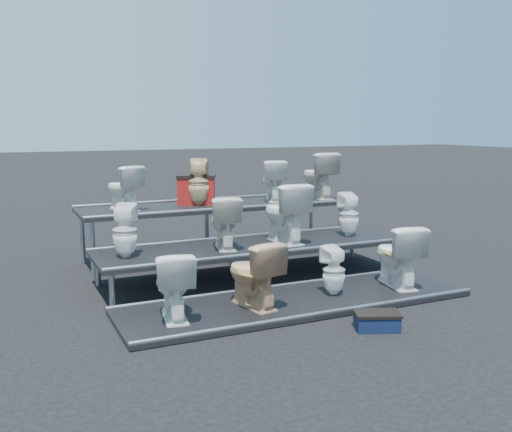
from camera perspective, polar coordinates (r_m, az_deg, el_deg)
name	(u,v)px	position (r m, az deg, el deg)	size (l,w,h in m)	color
ground	(251,278)	(7.89, -0.47, -6.20)	(80.00, 80.00, 0.00)	black
tier_front	(297,302)	(6.77, 4.11, -8.59)	(4.20, 1.20, 0.06)	black
tier_mid	(251,262)	(7.83, -0.48, -4.58)	(4.20, 1.20, 0.46)	black
tier_back	(217,231)	(8.97, -3.90, -1.54)	(4.20, 1.20, 0.86)	black
toilet_0	(173,284)	(6.10, -8.27, -6.77)	(0.41, 0.72, 0.73)	white
toilet_1	(253,273)	(6.41, -0.29, -5.76)	(0.43, 0.75, 0.76)	tan
toilet_2	(334,270)	(6.92, 7.79, -5.42)	(0.27, 0.27, 0.60)	white
toilet_3	(397,255)	(7.44, 13.95, -3.80)	(0.44, 0.78, 0.80)	white
toilet_4	(125,231)	(7.20, -12.99, -1.44)	(0.30, 0.31, 0.67)	white
toilet_5	(224,222)	(7.57, -3.17, -0.59)	(0.39, 0.69, 0.70)	beige
toilet_6	(284,213)	(7.92, 2.85, 0.35)	(0.47, 0.82, 0.84)	white
toilet_7	(349,214)	(8.49, 9.28, 0.16)	(0.29, 0.30, 0.64)	white
toilet_8	(123,188)	(8.46, -13.14, 2.77)	(0.36, 0.64, 0.65)	white
toilet_9	(199,182)	(8.75, -5.75, 3.39)	(0.32, 0.33, 0.72)	#D9C18A
toilet_10	(273,180)	(9.25, 1.73, 3.58)	(0.37, 0.65, 0.66)	white
toilet_11	(318,175)	(9.65, 6.23, 4.08)	(0.43, 0.76, 0.77)	beige
red_crate	(197,191)	(8.96, -5.97, 2.52)	(0.57, 0.45, 0.41)	maroon
step_stool	(377,322)	(6.08, 12.00, -10.36)	(0.44, 0.26, 0.16)	#0E1833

